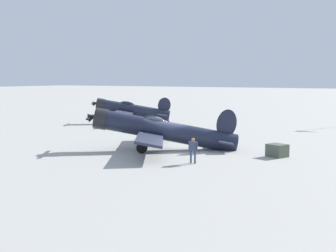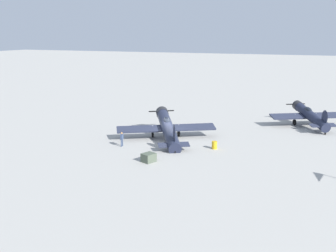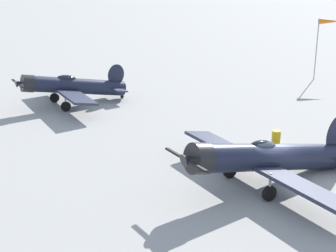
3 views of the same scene
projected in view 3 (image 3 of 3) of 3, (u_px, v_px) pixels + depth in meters
name	position (u px, v px, depth m)	size (l,w,h in m)	color
ground_plane	(275.00, 181.00, 27.24)	(400.00, 400.00, 0.00)	#A8A59E
airplane_foreground	(270.00, 158.00, 26.53)	(10.93, 11.20, 3.45)	#1E2338
airplane_mid_apron	(71.00, 86.00, 41.16)	(9.22, 9.81, 3.16)	#1E2338
fuel_drum	(276.00, 137.00, 32.80)	(0.61, 0.61, 0.86)	gold
windsock_mast	(329.00, 24.00, 48.95)	(2.30, 0.70, 6.08)	gray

